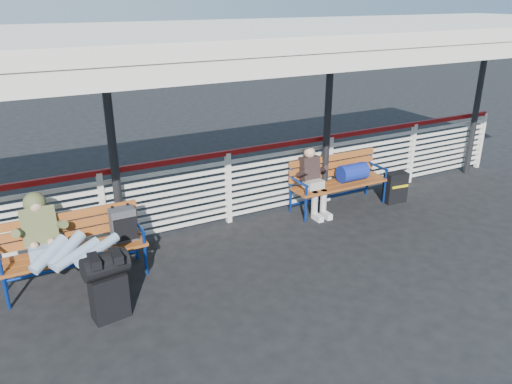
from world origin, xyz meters
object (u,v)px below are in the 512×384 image
bench_left (88,237)px  suitcase_side (395,187)px  luggage_stack (108,283)px  bench_right (344,175)px  companion_person (313,180)px  traveler_man (63,246)px

bench_left → suitcase_side: (5.38, 0.06, -0.31)m
luggage_stack → bench_left: size_ratio=0.47×
bench_right → companion_person: bearing=-178.6°
luggage_stack → bench_left: 1.04m
bench_right → luggage_stack: bearing=-162.4°
luggage_stack → traveler_man: bearing=108.9°
luggage_stack → bench_left: bearing=82.3°
bench_right → suitcase_side: bench_right is taller
luggage_stack → suitcase_side: bearing=3.8°
bench_right → traveler_man: traveler_man is taller
bench_left → companion_person: size_ratio=1.57×
traveler_man → suitcase_side: 5.75m
luggage_stack → traveler_man: (-0.35, 0.69, 0.25)m
bench_right → traveler_man: bearing=-171.4°
companion_person → suitcase_side: size_ratio=2.05×
bench_left → traveler_man: bearing=-134.8°
bench_right → bench_left: bearing=-175.1°
luggage_stack → companion_person: (3.77, 1.39, 0.14)m
bench_left → bench_right: size_ratio=1.00×
bench_left → traveler_man: 0.50m
companion_person → suitcase_side: 1.66m
bench_left → companion_person: companion_person is taller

